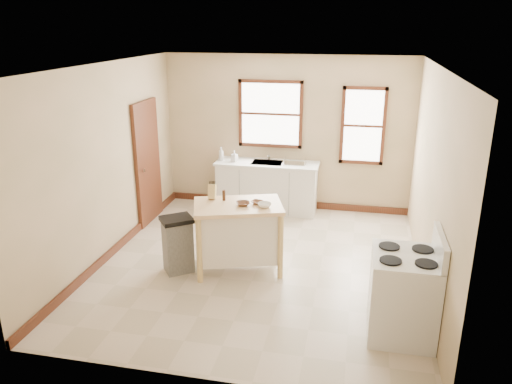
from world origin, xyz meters
TOP-DOWN VIEW (x-y plane):
  - floor at (0.00, 0.00)m, footprint 5.00×5.00m
  - ceiling at (0.00, 0.00)m, footprint 5.00×5.00m
  - wall_back at (0.00, 2.50)m, footprint 4.50×0.04m
  - wall_left at (-2.25, 0.00)m, footprint 0.04×5.00m
  - wall_right at (2.25, 0.00)m, footprint 0.04×5.00m
  - window_main at (-0.30, 2.48)m, footprint 1.17×0.06m
  - window_side at (1.35, 2.48)m, footprint 0.77×0.06m
  - door_left at (-2.21, 1.30)m, footprint 0.06×0.90m
  - baseboard_back at (0.00, 2.47)m, footprint 4.50×0.04m
  - baseboard_left at (-2.22, 0.00)m, footprint 0.04×5.00m
  - sink_counter at (-0.30, 2.20)m, footprint 1.86×0.62m
  - faucet at (-0.30, 2.38)m, footprint 0.03×0.03m
  - soap_bottle_a at (-1.15, 2.16)m, footprint 0.11×0.11m
  - soap_bottle_b at (-0.89, 2.13)m, footprint 0.12×0.12m
  - dish_rack at (0.21, 2.19)m, footprint 0.41×0.32m
  - kitchen_island at (-0.26, -0.17)m, footprint 1.37×1.09m
  - knife_block at (-0.66, -0.03)m, footprint 0.11×0.11m
  - pepper_grinder at (-0.49, -0.06)m, footprint 0.06×0.06m
  - bowl_a at (-0.18, -0.19)m, footprint 0.24×0.24m
  - bowl_b at (-0.01, -0.09)m, footprint 0.20×0.20m
  - bowl_c at (0.12, -0.20)m, footprint 0.24×0.24m
  - trash_bin at (-1.07, -0.40)m, footprint 0.54×0.52m
  - gas_stove at (1.88, -1.30)m, footprint 0.77×0.78m

SIDE VIEW (x-z plane):
  - floor at x=0.00m, z-range 0.00..0.00m
  - baseboard_back at x=0.00m, z-range 0.00..0.12m
  - baseboard_left at x=-2.22m, z-range 0.00..0.12m
  - trash_bin at x=-1.07m, z-range 0.00..0.80m
  - sink_counter at x=-0.30m, z-range 0.00..0.92m
  - kitchen_island at x=-0.26m, z-range 0.00..0.97m
  - gas_stove at x=1.88m, z-range 0.00..1.23m
  - dish_rack at x=0.21m, z-range 0.92..1.02m
  - bowl_b at x=-0.01m, z-range 0.97..1.01m
  - bowl_a at x=-0.18m, z-range 0.97..1.02m
  - bowl_c at x=0.12m, z-range 0.97..1.03m
  - soap_bottle_b at x=-0.89m, z-range 0.92..1.12m
  - faucet at x=-0.30m, z-range 0.92..1.14m
  - soap_bottle_a at x=-1.15m, z-range 0.92..1.17m
  - pepper_grinder at x=-0.49m, z-range 0.97..1.12m
  - door_left at x=-2.21m, z-range 0.00..2.10m
  - knife_block at x=-0.66m, z-range 0.97..1.17m
  - wall_back at x=0.00m, z-range 0.00..2.80m
  - wall_left at x=-2.25m, z-range 0.00..2.80m
  - wall_right at x=2.25m, z-range 0.00..2.80m
  - window_side at x=1.35m, z-range 0.92..2.29m
  - window_main at x=-0.30m, z-range 1.14..2.36m
  - ceiling at x=0.00m, z-range 2.80..2.80m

